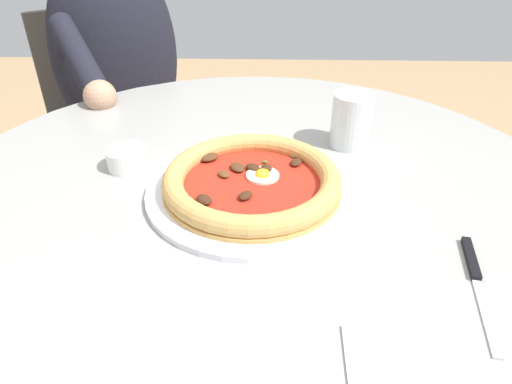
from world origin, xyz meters
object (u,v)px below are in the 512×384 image
(dining_table, at_px, (253,256))
(steak_knife, at_px, (475,273))
(pizza_on_plate, at_px, (254,183))
(diner_person, at_px, (127,126))
(cafe_chair_diner, at_px, (116,116))
(ramekin_capers, at_px, (127,158))
(water_glass, at_px, (351,124))

(dining_table, xyz_separation_m, steak_knife, (0.27, -0.19, 0.14))
(pizza_on_plate, relative_size, steak_knife, 1.72)
(pizza_on_plate, distance_m, diner_person, 0.80)
(diner_person, bearing_deg, cafe_chair_diner, 120.83)
(ramekin_capers, bearing_deg, steak_knife, -26.91)
(dining_table, distance_m, steak_knife, 0.36)
(ramekin_capers, bearing_deg, water_glass, 14.14)
(steak_knife, height_order, ramekin_capers, ramekin_capers)
(pizza_on_plate, distance_m, cafe_chair_diner, 0.95)
(steak_knife, bearing_deg, pizza_on_plate, 147.60)
(water_glass, relative_size, steak_knife, 0.51)
(pizza_on_plate, relative_size, cafe_chair_diner, 0.39)
(steak_knife, distance_m, diner_person, 1.09)
(steak_knife, distance_m, cafe_chair_diner, 1.23)
(dining_table, distance_m, diner_person, 0.76)
(water_glass, height_order, cafe_chair_diner, same)
(ramekin_capers, relative_size, diner_person, 0.06)
(water_glass, relative_size, cafe_chair_diner, 0.12)
(pizza_on_plate, relative_size, ramekin_capers, 4.83)
(dining_table, distance_m, pizza_on_plate, 0.16)
(dining_table, xyz_separation_m, pizza_on_plate, (0.00, -0.02, 0.16))
(dining_table, height_order, ramekin_capers, ramekin_capers)
(dining_table, xyz_separation_m, diner_person, (-0.40, 0.65, -0.06))
(ramekin_capers, height_order, diner_person, diner_person)
(ramekin_capers, xyz_separation_m, cafe_chair_diner, (-0.26, 0.71, -0.24))
(pizza_on_plate, height_order, cafe_chair_diner, cafe_chair_diner)
(water_glass, xyz_separation_m, ramekin_capers, (-0.38, -0.10, -0.02))
(water_glass, xyz_separation_m, diner_person, (-0.57, 0.49, -0.24))
(dining_table, bearing_deg, cafe_chair_diner, 121.47)
(pizza_on_plate, xyz_separation_m, diner_person, (-0.40, 0.66, -0.22))
(dining_table, height_order, steak_knife, steak_knife)
(water_glass, bearing_deg, diner_person, 138.82)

